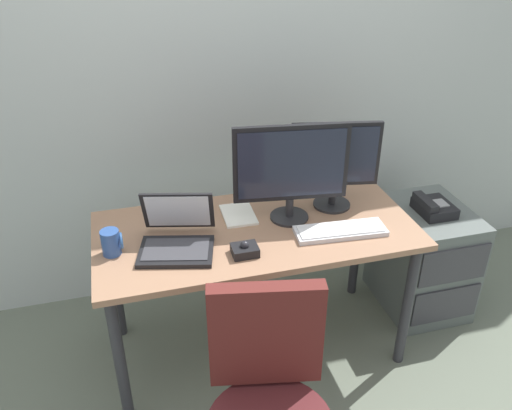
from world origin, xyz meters
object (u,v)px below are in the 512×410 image
trackball_mouse (245,250)px  keyboard (340,231)px  monitor_main (291,168)px  monitor_side (335,161)px  coffee_mug (112,242)px  file_cabinet (423,258)px  desk_phone (433,207)px  laptop (177,236)px  paper_notepad (238,215)px  cell_phone (195,213)px

trackball_mouse → keyboard: bearing=5.9°
keyboard → trackball_mouse: 0.46m
monitor_main → monitor_side: size_ratio=1.21×
coffee_mug → keyboard: bearing=-6.1°
file_cabinet → coffee_mug: bearing=-175.0°
trackball_mouse → coffee_mug: bearing=164.1°
desk_phone → laptop: size_ratio=0.53×
keyboard → laptop: 0.72m
trackball_mouse → paper_notepad: 0.32m
monitor_side → keyboard: size_ratio=1.02×
laptop → desk_phone: bearing=6.1°
trackball_mouse → cell_phone: (-0.15, 0.39, -0.02)m
file_cabinet → trackball_mouse: (-1.09, -0.30, 0.45)m
file_cabinet → trackball_mouse: 1.21m
monitor_side → trackball_mouse: bearing=-150.4°
file_cabinet → laptop: (-1.35, -0.16, 0.48)m
coffee_mug → laptop: bearing=-3.8°
keyboard → paper_notepad: keyboard is taller
desk_phone → cell_phone: size_ratio=1.41×
desk_phone → laptop: 1.36m
coffee_mug → cell_phone: coffee_mug is taller
paper_notepad → monitor_side: bearing=-3.0°
desk_phone → coffee_mug: bearing=-175.5°
desk_phone → laptop: laptop is taller
monitor_main → paper_notepad: (-0.23, 0.08, -0.25)m
coffee_mug → monitor_side: bearing=7.5°
file_cabinet → monitor_side: (-0.58, -0.00, 0.67)m
file_cabinet → laptop: 1.44m
desk_phone → trackball_mouse: trackball_mouse is taller
coffee_mug → cell_phone: (0.39, 0.24, -0.05)m
trackball_mouse → coffee_mug: coffee_mug is taller
file_cabinet → cell_phone: (-1.23, 0.09, 0.43)m
laptop → coffee_mug: bearing=176.2°
trackball_mouse → paper_notepad: trackball_mouse is taller
monitor_side → paper_notepad: bearing=177.0°
file_cabinet → monitor_main: (-0.81, -0.06, 0.68)m
desk_phone → monitor_main: 0.88m
monitor_side → trackball_mouse: monitor_side is taller
monitor_main → coffee_mug: bearing=-174.4°
monitor_main → keyboard: (0.18, -0.18, -0.25)m
keyboard → coffee_mug: size_ratio=3.74×
monitor_side → coffee_mug: bearing=-172.5°
trackball_mouse → monitor_side: bearing=29.6°
cell_phone → laptop: bearing=-153.1°
monitor_main → monitor_side: 0.25m
desk_phone → keyboard: keyboard is taller
coffee_mug → trackball_mouse: bearing=-15.9°
laptop → trackball_mouse: laptop is taller
keyboard → laptop: (-0.72, 0.09, 0.04)m
file_cabinet → keyboard: 0.81m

